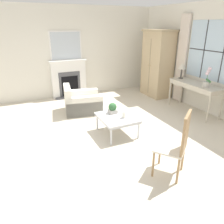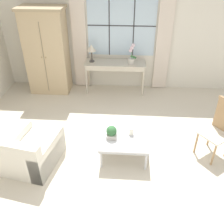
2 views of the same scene
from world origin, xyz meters
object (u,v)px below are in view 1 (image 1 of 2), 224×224
object	(u,v)px
armchair_upholstered	(82,103)
pillar_candle	(124,115)
console_table	(195,86)
potted_orchid	(207,80)
side_chair_wooden	(178,142)
potted_plant_small	(113,108)
armoire	(157,64)
fireplace	(69,76)
coffee_table	(117,118)
table_lamp	(182,67)

from	to	relation	value
armchair_upholstered	pillar_candle	xyz separation A→B (m)	(1.72, 0.39, 0.23)
console_table	potted_orchid	bearing A→B (deg)	-8.56
potted_orchid	side_chair_wooden	world-z (taller)	potted_orchid
side_chair_wooden	potted_plant_small	size ratio (longest dim) A/B	4.58
armoire	side_chair_wooden	distance (m)	4.29
armoire	potted_plant_small	world-z (taller)	armoire
fireplace	potted_plant_small	distance (m)	2.87
armchair_upholstered	armoire	bearing A→B (deg)	97.93
armchair_upholstered	coffee_table	bearing A→B (deg)	10.17
armchair_upholstered	potted_plant_small	size ratio (longest dim) A/B	4.60
pillar_candle	potted_orchid	bearing A→B (deg)	90.56
fireplace	pillar_candle	size ratio (longest dim) A/B	13.14
potted_plant_small	pillar_candle	bearing A→B (deg)	16.61
side_chair_wooden	coffee_table	size ratio (longest dim) A/B	1.26
table_lamp	coffee_table	bearing A→B (deg)	-70.30
potted_orchid	fireplace	bearing A→B (deg)	-140.40
potted_orchid	potted_plant_small	distance (m)	2.47
console_table	side_chair_wooden	world-z (taller)	side_chair_wooden
armoire	table_lamp	xyz separation A→B (m)	(1.10, 0.04, 0.08)
fireplace	console_table	bearing A→B (deg)	44.05
armoire	potted_orchid	world-z (taller)	armoire
side_chair_wooden	potted_orchid	bearing A→B (deg)	125.34
table_lamp	potted_orchid	size ratio (longest dim) A/B	0.86
fireplace	potted_orchid	xyz separation A→B (m)	(3.18, 2.63, 0.30)
armoire	armchair_upholstered	world-z (taller)	armoire
fireplace	pillar_candle	xyz separation A→B (m)	(3.20, 0.33, -0.21)
coffee_table	side_chair_wooden	bearing A→B (deg)	6.89
side_chair_wooden	pillar_candle	distance (m)	1.54
table_lamp	side_chair_wooden	xyz separation A→B (m)	(2.54, -2.27, -0.53)
table_lamp	pillar_candle	bearing A→B (deg)	-67.01
table_lamp	armchair_upholstered	size ratio (longest dim) A/B	0.40
armchair_upholstered	side_chair_wooden	size ratio (longest dim) A/B	1.01
console_table	pillar_candle	xyz separation A→B (m)	(0.42, -2.36, -0.24)
fireplace	pillar_candle	world-z (taller)	fireplace
armchair_upholstered	potted_plant_small	world-z (taller)	armchair_upholstered
table_lamp	pillar_candle	distance (m)	2.66
console_table	table_lamp	xyz separation A→B (m)	(-0.59, 0.01, 0.42)
fireplace	coffee_table	xyz separation A→B (m)	(3.08, 0.23, -0.33)
side_chair_wooden	coffee_table	bearing A→B (deg)	-173.11
coffee_table	fireplace	bearing A→B (deg)	-175.70
armoire	pillar_candle	bearing A→B (deg)	-47.94
potted_orchid	armchair_upholstered	xyz separation A→B (m)	(-1.70, -2.69, -0.74)
console_table	armchair_upholstered	world-z (taller)	console_table
fireplace	pillar_candle	distance (m)	3.23
fireplace	console_table	distance (m)	3.87
table_lamp	potted_plant_small	xyz separation A→B (m)	(0.66, -2.47, -0.61)
potted_orchid	side_chair_wooden	xyz separation A→B (m)	(1.56, -2.20, -0.39)
armoire	table_lamp	distance (m)	1.10
fireplace	armchair_upholstered	size ratio (longest dim) A/B	1.90
armoire	coffee_table	world-z (taller)	armoire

